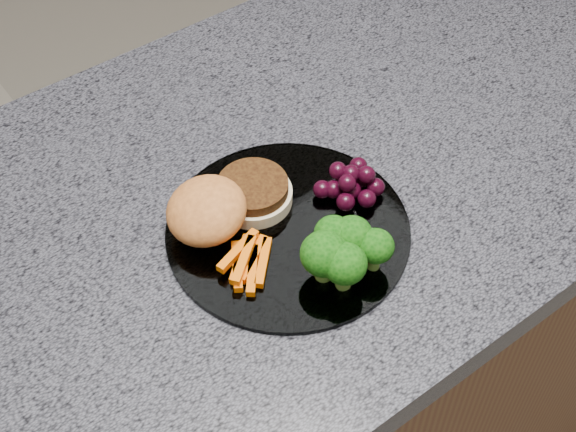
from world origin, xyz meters
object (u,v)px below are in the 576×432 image
object	(u,v)px
burger	(224,207)
plate	(288,230)
island_cabinet	(311,361)
grape_bunch	(351,183)

from	to	relation	value
burger	plate	bearing A→B (deg)	-55.64
island_cabinet	grape_bunch	distance (m)	0.50
burger	grape_bunch	xyz separation A→B (m)	(0.13, -0.05, -0.01)
island_cabinet	burger	xyz separation A→B (m)	(-0.15, -0.02, 0.50)
island_cabinet	burger	size ratio (longest dim) A/B	7.59
burger	grape_bunch	world-z (taller)	burger
grape_bunch	island_cabinet	bearing A→B (deg)	77.56
island_cabinet	plate	size ratio (longest dim) A/B	4.62
plate	burger	size ratio (longest dim) A/B	1.64
island_cabinet	plate	distance (m)	0.49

